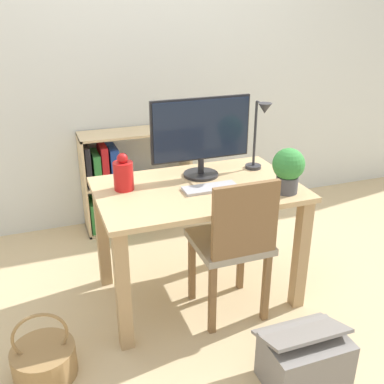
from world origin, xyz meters
TOP-DOWN VIEW (x-y plane):
  - ground_plane at (0.00, 0.00)m, footprint 10.00×10.00m
  - wall_back at (0.00, 1.22)m, footprint 8.00×0.05m
  - desk at (0.00, 0.00)m, footprint 1.15×0.73m
  - monitor at (0.08, 0.16)m, footprint 0.60×0.21m
  - keyboard at (0.05, -0.06)m, footprint 0.31×0.12m
  - vase at (-0.40, 0.11)m, footprint 0.11×0.11m
  - desk_lamp at (0.43, 0.11)m, footprint 0.10×0.19m
  - potted_plant at (0.43, -0.23)m, footprint 0.18×0.18m
  - chair at (0.11, -0.26)m, footprint 0.40×0.40m
  - bookshelf at (-0.27, 1.05)m, footprint 0.84×0.28m
  - basket at (-0.93, -0.37)m, footprint 0.31×0.31m
  - storage_box at (0.23, -0.83)m, footprint 0.40×0.31m

SIDE VIEW (x-z plane):
  - ground_plane at x=0.00m, z-range 0.00..0.00m
  - basket at x=-0.93m, z-range -0.09..0.28m
  - storage_box at x=0.23m, z-range -0.02..0.29m
  - bookshelf at x=-0.27m, z-range -0.04..0.74m
  - chair at x=0.11m, z-range 0.05..0.92m
  - desk at x=0.00m, z-range 0.22..0.94m
  - keyboard at x=0.05m, z-range 0.72..0.74m
  - vase at x=-0.40m, z-range 0.71..0.92m
  - potted_plant at x=0.43m, z-range 0.74..0.99m
  - desk_lamp at x=0.43m, z-range 0.77..1.20m
  - monitor at x=0.08m, z-range 0.75..1.22m
  - wall_back at x=0.00m, z-range 0.00..2.60m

